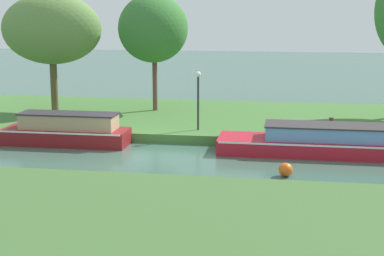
# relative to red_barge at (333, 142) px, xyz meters

# --- Properties ---
(ground_plane) EXTENTS (120.00, 120.00, 0.00)m
(ground_plane) POSITION_rel_red_barge_xyz_m (-7.54, -1.20, -0.52)
(ground_plane) COLOR #3A5D4E
(riverbank_far) EXTENTS (72.00, 10.00, 0.40)m
(riverbank_far) POSITION_rel_red_barge_xyz_m (-7.54, 5.80, -0.32)
(riverbank_far) COLOR #406F32
(riverbank_far) RESTS_ON ground_plane
(riverbank_near) EXTENTS (72.00, 10.00, 0.40)m
(riverbank_near) POSITION_rel_red_barge_xyz_m (-7.54, -10.20, -0.32)
(riverbank_near) COLOR #3F6330
(riverbank_near) RESTS_ON ground_plane
(red_barge) EXTENTS (8.77, 2.10, 1.22)m
(red_barge) POSITION_rel_red_barge_xyz_m (0.00, 0.00, 0.00)
(red_barge) COLOR #B41928
(red_barge) RESTS_ON ground_plane
(maroon_narrowboat) EXTENTS (5.45, 1.62, 1.38)m
(maroon_narrowboat) POSITION_rel_red_barge_xyz_m (-11.17, -0.00, 0.08)
(maroon_narrowboat) COLOR maroon
(maroon_narrowboat) RESTS_ON ground_plane
(willow_tree_left) EXTENTS (5.35, 3.22, 6.15)m
(willow_tree_left) POSITION_rel_red_barge_xyz_m (-14.04, 5.66, 4.19)
(willow_tree_left) COLOR brown
(willow_tree_left) RESTS_ON riverbank_far
(willow_tree_centre) EXTENTS (3.64, 3.64, 6.12)m
(willow_tree_centre) POSITION_rel_red_barge_xyz_m (-8.83, 6.58, 4.22)
(willow_tree_centre) COLOR brown
(willow_tree_centre) RESTS_ON riverbank_far
(lamp_post) EXTENTS (0.24, 0.24, 2.63)m
(lamp_post) POSITION_rel_red_barge_xyz_m (-5.77, 2.05, 1.56)
(lamp_post) COLOR #333338
(lamp_post) RESTS_ON riverbank_far
(mooring_post_near) EXTENTS (0.19, 0.19, 0.84)m
(mooring_post_near) POSITION_rel_red_barge_xyz_m (0.01, 1.49, 0.30)
(mooring_post_near) COLOR #4A2E26
(mooring_post_near) RESTS_ON riverbank_far
(channel_buoy) EXTENTS (0.49, 0.49, 0.49)m
(channel_buoy) POSITION_rel_red_barge_xyz_m (-1.85, -3.45, -0.28)
(channel_buoy) COLOR #E55919
(channel_buoy) RESTS_ON ground_plane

